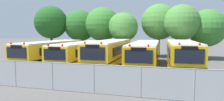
# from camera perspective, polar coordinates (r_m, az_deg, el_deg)

# --- Properties ---
(ground_plane) EXTENTS (160.00, 160.00, 0.00)m
(ground_plane) POSITION_cam_1_polar(r_m,az_deg,el_deg) (20.86, -0.42, -4.37)
(ground_plane) COLOR #514F4C
(school_bus_0) EXTENTS (2.83, 10.70, 2.60)m
(school_bus_0) POSITION_cam_1_polar(r_m,az_deg,el_deg) (23.33, -16.93, -0.18)
(school_bus_0) COLOR yellow
(school_bus_0) RESTS_ON ground_plane
(school_bus_1) EXTENTS (2.63, 11.23, 2.52)m
(school_bus_1) POSITION_cam_1_polar(r_m,az_deg,el_deg) (21.93, -8.86, -0.45)
(school_bus_1) COLOR yellow
(school_bus_1) RESTS_ON ground_plane
(school_bus_2) EXTENTS (2.67, 10.68, 2.75)m
(school_bus_2) POSITION_cam_1_polar(r_m,az_deg,el_deg) (20.69, -0.58, -0.41)
(school_bus_2) COLOR yellow
(school_bus_2) RESTS_ON ground_plane
(school_bus_3) EXTENTS (2.70, 11.57, 2.62)m
(school_bus_3) POSITION_cam_1_polar(r_m,az_deg,el_deg) (20.16, 9.45, -0.80)
(school_bus_3) COLOR #EAA80C
(school_bus_3) RESTS_ON ground_plane
(school_bus_4) EXTENTS (2.73, 10.15, 2.76)m
(school_bus_4) POSITION_cam_1_polar(r_m,az_deg,el_deg) (19.71, 19.29, -0.98)
(school_bus_4) COLOR yellow
(school_bus_4) RESTS_ON ground_plane
(tree_0) EXTENTS (5.12, 5.12, 7.59)m
(tree_0) POSITION_cam_1_polar(r_m,az_deg,el_deg) (33.13, -17.11, 7.83)
(tree_0) COLOR #4C3823
(tree_0) RESTS_ON ground_plane
(tree_1) EXTENTS (4.96, 4.96, 7.01)m
(tree_1) POSITION_cam_1_polar(r_m,az_deg,el_deg) (32.56, -9.21, 6.89)
(tree_1) COLOR #4C3823
(tree_1) RESTS_ON ground_plane
(tree_2) EXTENTS (5.20, 5.20, 7.28)m
(tree_2) POSITION_cam_1_polar(r_m,az_deg,el_deg) (30.77, -2.65, 7.70)
(tree_2) COLOR #4C3823
(tree_2) RESTS_ON ground_plane
(tree_3) EXTENTS (4.02, 4.02, 6.19)m
(tree_3) POSITION_cam_1_polar(r_m,az_deg,el_deg) (27.68, 3.00, 6.86)
(tree_3) COLOR #4C3823
(tree_3) RESTS_ON ground_plane
(tree_4) EXTENTS (4.99, 4.99, 7.42)m
(tree_4) POSITION_cam_1_polar(r_m,az_deg,el_deg) (29.01, 12.99, 7.82)
(tree_4) COLOR #4C3823
(tree_4) RESTS_ON ground_plane
(tree_5) EXTENTS (4.60, 4.55, 7.01)m
(tree_5) POSITION_cam_1_polar(r_m,az_deg,el_deg) (27.22, 18.86, 7.54)
(tree_5) COLOR #4C3823
(tree_5) RESTS_ON ground_plane
(tree_6) EXTENTS (4.84, 4.84, 6.45)m
(tree_6) POSITION_cam_1_polar(r_m,az_deg,el_deg) (28.73, 25.24, 5.75)
(tree_6) COLOR #4C3823
(tree_6) RESTS_ON ground_plane
(chainlink_fence) EXTENTS (18.59, 0.07, 1.71)m
(chainlink_fence) POSITION_cam_1_polar(r_m,az_deg,el_deg) (11.96, -11.20, -7.38)
(chainlink_fence) COLOR #9EA0A3
(chainlink_fence) RESTS_ON ground_plane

